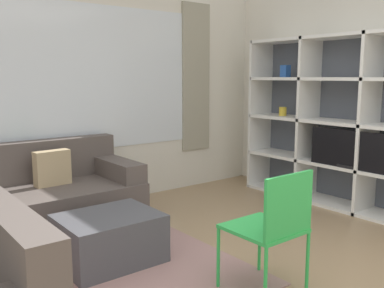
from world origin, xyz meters
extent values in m
cube|color=silver|center=(0.00, 3.13, 1.35)|extent=(6.01, 0.07, 2.70)
cube|color=white|center=(0.00, 3.09, 1.45)|extent=(2.64, 0.01, 1.60)
cube|color=#9E9984|center=(1.49, 3.07, 1.45)|extent=(0.44, 0.03, 1.90)
cube|color=silver|center=(2.44, 1.55, 1.35)|extent=(0.07, 4.29, 2.70)
cube|color=gray|center=(-1.15, 1.57, 0.01)|extent=(2.80, 2.26, 0.01)
cube|color=#515660|center=(2.39, 1.40, 0.96)|extent=(0.02, 2.32, 1.92)
cube|color=white|center=(2.19, 1.01, 0.96)|extent=(0.43, 0.04, 1.92)
cube|color=white|center=(2.19, 1.79, 0.96)|extent=(0.43, 0.04, 1.92)
cube|color=white|center=(2.19, 2.56, 0.96)|extent=(0.43, 0.04, 1.92)
cube|color=white|center=(2.19, 1.40, 0.02)|extent=(0.43, 2.32, 0.04)
cube|color=white|center=(2.19, 1.40, 0.48)|extent=(0.43, 2.32, 0.04)
cube|color=white|center=(2.19, 1.40, 0.96)|extent=(0.43, 2.32, 0.04)
cube|color=white|center=(2.19, 1.40, 1.44)|extent=(0.43, 2.32, 0.04)
cube|color=white|center=(2.19, 1.40, 1.90)|extent=(0.43, 2.32, 0.04)
cube|color=black|center=(2.01, 1.12, 0.70)|extent=(0.04, 0.92, 0.41)
cube|color=black|center=(2.03, 1.12, 0.51)|extent=(0.10, 0.24, 0.03)
cube|color=orange|center=(2.17, 2.14, 1.51)|extent=(0.08, 0.08, 0.11)
cylinder|color=gold|center=(2.17, 2.16, 1.03)|extent=(0.09, 0.09, 0.11)
cube|color=#2856A8|center=(2.17, 2.14, 1.53)|extent=(0.09, 0.09, 0.15)
cube|color=#564C47|center=(-0.81, 2.58, 0.21)|extent=(1.92, 0.91, 0.42)
cube|color=#564C47|center=(-0.81, 2.94, 0.62)|extent=(1.92, 0.18, 0.41)
cube|color=#564C47|center=(0.03, 2.58, 0.51)|extent=(0.24, 0.85, 0.19)
cube|color=tan|center=(-0.62, 2.66, 0.59)|extent=(0.35, 0.14, 0.34)
cube|color=#47474C|center=(-0.59, 1.57, 0.20)|extent=(0.75, 0.61, 0.39)
cylinder|color=green|center=(0.23, 0.73, 0.22)|extent=(0.02, 0.02, 0.44)
cylinder|color=green|center=(-0.18, 0.73, 0.22)|extent=(0.02, 0.02, 0.44)
cylinder|color=green|center=(0.23, 0.29, 0.22)|extent=(0.02, 0.02, 0.44)
cylinder|color=green|center=(-0.18, 0.29, 0.22)|extent=(0.02, 0.02, 0.44)
cube|color=green|center=(0.03, 0.51, 0.45)|extent=(0.44, 0.46, 0.02)
cube|color=green|center=(0.03, 0.30, 0.66)|extent=(0.44, 0.02, 0.40)
camera|label=1|loc=(-2.06, -1.36, 1.47)|focal=40.00mm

